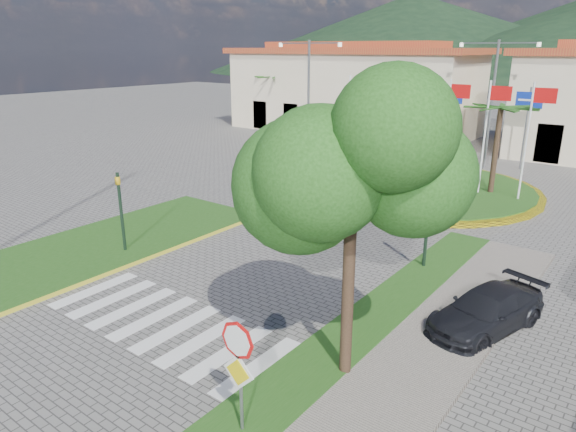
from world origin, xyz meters
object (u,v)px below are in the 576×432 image
Objects in this scene: white_van at (359,130)px; car_side_right at (487,311)px; stop_sign at (239,361)px; deciduous_tree at (353,165)px; roundabout_island at (420,187)px; car_dark_a at (374,144)px.

car_side_right is (18.93, -25.88, -0.09)m from white_van.
stop_sign is 0.39× the size of deciduous_tree.
roundabout_island is 3.29× the size of car_dark_a.
deciduous_tree is 1.41× the size of white_van.
roundabout_island is 14.81m from car_side_right.
white_van is (-16.93, 30.11, -4.50)m from deciduous_tree.
car_dark_a is 0.97× the size of car_side_right.
stop_sign is 7.81m from car_side_right.
roundabout_island reaches higher than car_side_right.
stop_sign is 0.55× the size of white_van.
car_side_right is (7.50, -12.77, 0.40)m from roundabout_island.
deciduous_tree reaches higher than car_dark_a.
car_side_right is at bearing -59.59° from roundabout_island.
roundabout_island is 3.19× the size of car_side_right.
stop_sign is (4.90, -20.04, 1.62)m from roundabout_island.
deciduous_tree reaches higher than roundabout_island.
deciduous_tree is 1.71× the size of car_side_right.
car_side_right is (2.00, 4.23, -4.60)m from deciduous_tree.
white_van reaches higher than car_side_right.
roundabout_island is 17.41m from white_van.
white_van is 6.66m from car_dark_a.
stop_sign is at bearing -92.88° from car_side_right.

